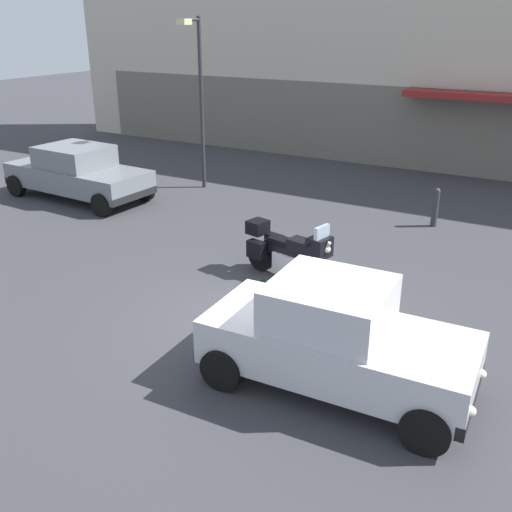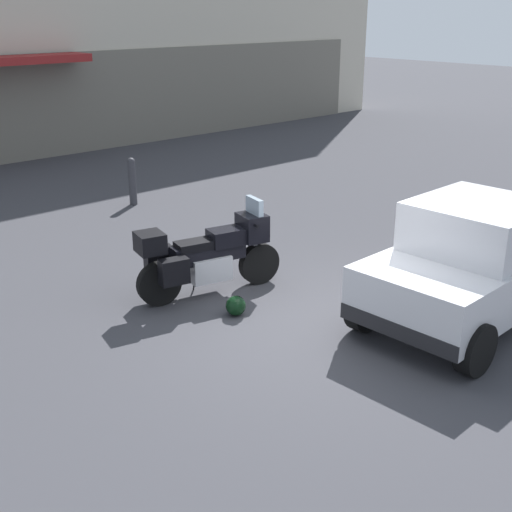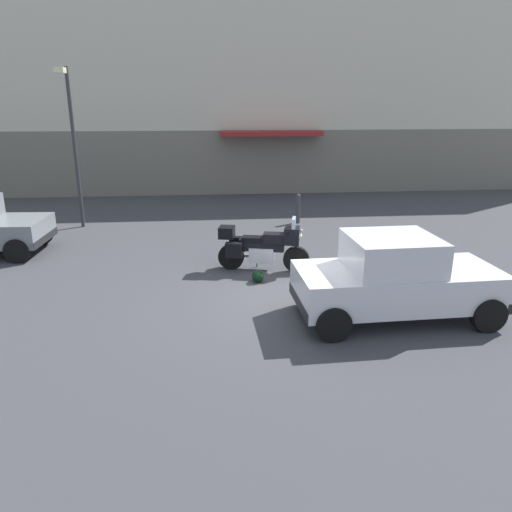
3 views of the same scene
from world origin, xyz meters
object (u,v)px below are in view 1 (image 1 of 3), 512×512
Objects in this scene: streetlamp_curbside at (198,89)px; motorcycle at (289,252)px; car_sedan_far at (77,172)px; bollard_curbside at (435,206)px; helmet at (262,287)px; car_hatchback_near at (336,338)px.

motorcycle is at bearing -41.44° from streetlamp_curbside.
car_sedan_far is 4.57× the size of bollard_curbside.
car_hatchback_near is (2.40, -2.20, 0.67)m from helmet.
helmet is 0.28× the size of bollard_curbside.
bollard_curbside is (9.79, 2.67, -0.25)m from car_sedan_far.
streetlamp_curbside reaches higher than car_sedan_far.
streetlamp_curbside reaches higher than car_hatchback_near.
motorcycle is at bearing 167.89° from car_sedan_far.
streetlamp_curbside is 7.67m from bollard_curbside.
car_sedan_far is at bearing -133.17° from streetlamp_curbside.
motorcycle is 0.97m from helmet.
streetlamp_curbside is (-7.71, 7.86, 2.24)m from car_hatchback_near.
motorcycle is 5.13m from bollard_curbside.
streetlamp_curbside is 4.96× the size of bollard_curbside.
motorcycle is 2.20× the size of bollard_curbside.
car_hatchback_near is at bearing -45.55° from streetlamp_curbside.
car_sedan_far reaches higher than bollard_curbside.
motorcycle is at bearing 124.48° from car_hatchback_near.
car_sedan_far is at bearing 177.84° from motorcycle.
helmet is 8.29m from streetlamp_curbside.
streetlamp_curbside reaches higher than bollard_curbside.
car_hatchback_near is at bearing -42.49° from helmet.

